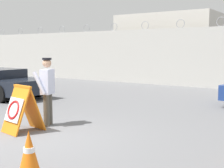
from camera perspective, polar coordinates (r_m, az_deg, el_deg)
ground_plane at (r=7.06m, az=-14.47°, el=-9.58°), size 90.00×90.00×0.00m
perimeter_wall at (r=16.47m, az=15.65°, el=4.72°), size 36.00×0.30×3.49m
building_block at (r=21.61m, az=12.05°, el=6.50°), size 6.02×6.80×4.07m
barricade_sign at (r=7.57m, az=-16.32°, el=-4.37°), size 0.79×0.91×1.09m
security_guard at (r=7.95m, az=-11.74°, el=-0.78°), size 0.36×0.67×1.71m
traffic_cone_near at (r=4.99m, az=-14.92°, el=-12.17°), size 0.40×0.40×0.70m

